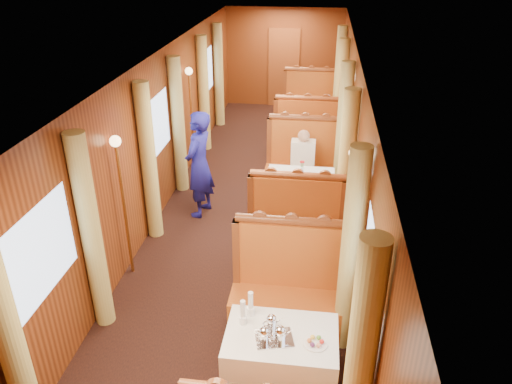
% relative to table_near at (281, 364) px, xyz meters
% --- Properties ---
extents(floor, '(3.00, 12.00, 0.01)m').
position_rel_table_near_xyz_m(floor, '(-0.75, 3.50, -0.38)').
color(floor, black).
rests_on(floor, ground).
extents(ceiling, '(3.00, 12.00, 0.01)m').
position_rel_table_near_xyz_m(ceiling, '(-0.75, 3.50, 2.12)').
color(ceiling, silver).
rests_on(ceiling, wall_left).
extents(wall_far, '(3.00, 0.01, 2.50)m').
position_rel_table_near_xyz_m(wall_far, '(-0.75, 9.50, 0.88)').
color(wall_far, brown).
rests_on(wall_far, floor).
extents(wall_left, '(0.01, 12.00, 2.50)m').
position_rel_table_near_xyz_m(wall_left, '(-2.25, 3.50, 0.88)').
color(wall_left, brown).
rests_on(wall_left, floor).
extents(wall_right, '(0.01, 12.00, 2.50)m').
position_rel_table_near_xyz_m(wall_right, '(0.75, 3.50, 0.88)').
color(wall_right, brown).
rests_on(wall_right, floor).
extents(doorway_far, '(0.80, 0.04, 2.00)m').
position_rel_table_near_xyz_m(doorway_far, '(-0.75, 9.47, 0.62)').
color(doorway_far, brown).
rests_on(doorway_far, floor).
extents(table_near, '(1.05, 0.72, 0.75)m').
position_rel_table_near_xyz_m(table_near, '(0.00, 0.00, 0.00)').
color(table_near, white).
rests_on(table_near, floor).
extents(banquette_near_aft, '(1.30, 0.55, 1.34)m').
position_rel_table_near_xyz_m(banquette_near_aft, '(0.00, 1.01, 0.05)').
color(banquette_near_aft, '#A73512').
rests_on(banquette_near_aft, floor).
extents(table_mid, '(1.05, 0.72, 0.75)m').
position_rel_table_near_xyz_m(table_mid, '(0.00, 3.50, 0.00)').
color(table_mid, white).
rests_on(table_mid, floor).
extents(banquette_mid_fwd, '(1.30, 0.55, 1.34)m').
position_rel_table_near_xyz_m(banquette_mid_fwd, '(0.00, 2.49, 0.05)').
color(banquette_mid_fwd, '#A73512').
rests_on(banquette_mid_fwd, floor).
extents(banquette_mid_aft, '(1.30, 0.55, 1.34)m').
position_rel_table_near_xyz_m(banquette_mid_aft, '(0.00, 4.51, 0.05)').
color(banquette_mid_aft, '#A73512').
rests_on(banquette_mid_aft, floor).
extents(table_far, '(1.05, 0.72, 0.75)m').
position_rel_table_near_xyz_m(table_far, '(0.00, 7.00, 0.00)').
color(table_far, white).
rests_on(table_far, floor).
extents(banquette_far_fwd, '(1.30, 0.55, 1.34)m').
position_rel_table_near_xyz_m(banquette_far_fwd, '(0.00, 5.99, 0.05)').
color(banquette_far_fwd, '#A73512').
rests_on(banquette_far_fwd, floor).
extents(banquette_far_aft, '(1.30, 0.55, 1.34)m').
position_rel_table_near_xyz_m(banquette_far_aft, '(0.00, 8.01, 0.05)').
color(banquette_far_aft, '#A73512').
rests_on(banquette_far_aft, floor).
extents(tea_tray, '(0.39, 0.33, 0.01)m').
position_rel_table_near_xyz_m(tea_tray, '(-0.06, -0.07, 0.38)').
color(tea_tray, silver).
rests_on(tea_tray, table_near).
extents(teapot_left, '(0.19, 0.16, 0.13)m').
position_rel_table_near_xyz_m(teapot_left, '(-0.15, -0.12, 0.44)').
color(teapot_left, silver).
rests_on(teapot_left, tea_tray).
extents(teapot_right, '(0.20, 0.18, 0.14)m').
position_rel_table_near_xyz_m(teapot_right, '(-0.01, -0.10, 0.44)').
color(teapot_right, silver).
rests_on(teapot_right, tea_tray).
extents(teapot_back, '(0.19, 0.17, 0.13)m').
position_rel_table_near_xyz_m(teapot_back, '(-0.10, 0.06, 0.44)').
color(teapot_back, silver).
rests_on(teapot_back, tea_tray).
extents(fruit_plate, '(0.22, 0.22, 0.05)m').
position_rel_table_near_xyz_m(fruit_plate, '(0.31, -0.08, 0.39)').
color(fruit_plate, white).
rests_on(fruit_plate, table_near).
extents(cup_inboard, '(0.08, 0.08, 0.26)m').
position_rel_table_near_xyz_m(cup_inboard, '(-0.38, 0.10, 0.48)').
color(cup_inboard, white).
rests_on(cup_inboard, table_near).
extents(cup_outboard, '(0.08, 0.08, 0.26)m').
position_rel_table_near_xyz_m(cup_outboard, '(-0.32, 0.24, 0.48)').
color(cup_outboard, white).
rests_on(cup_outboard, table_near).
extents(rose_vase_mid, '(0.06, 0.06, 0.36)m').
position_rel_table_near_xyz_m(rose_vase_mid, '(0.02, 3.49, 0.55)').
color(rose_vase_mid, silver).
rests_on(rose_vase_mid, table_mid).
extents(rose_vase_far, '(0.06, 0.06, 0.36)m').
position_rel_table_near_xyz_m(rose_vase_far, '(-0.03, 6.97, 0.55)').
color(rose_vase_far, silver).
rests_on(rose_vase_far, table_far).
extents(window_left_near, '(0.01, 1.20, 0.90)m').
position_rel_table_near_xyz_m(window_left_near, '(-2.24, 0.00, 1.07)').
color(window_left_near, '#96ADCE').
rests_on(window_left_near, wall_left).
extents(curtain_left_near_a, '(0.22, 0.22, 2.35)m').
position_rel_table_near_xyz_m(curtain_left_near_a, '(-2.13, -0.78, 0.80)').
color(curtain_left_near_a, '#CEC169').
rests_on(curtain_left_near_a, floor).
extents(curtain_left_near_b, '(0.22, 0.22, 2.35)m').
position_rel_table_near_xyz_m(curtain_left_near_b, '(-2.13, 0.78, 0.80)').
color(curtain_left_near_b, '#CEC169').
rests_on(curtain_left_near_b, floor).
extents(window_right_near, '(0.01, 1.20, 0.90)m').
position_rel_table_near_xyz_m(window_right_near, '(0.74, 0.00, 1.07)').
color(window_right_near, '#96ADCE').
rests_on(window_right_near, wall_right).
extents(curtain_right_near_a, '(0.22, 0.22, 2.35)m').
position_rel_table_near_xyz_m(curtain_right_near_a, '(0.63, -0.78, 0.80)').
color(curtain_right_near_a, '#CEC169').
rests_on(curtain_right_near_a, floor).
extents(curtain_right_near_b, '(0.22, 0.22, 2.35)m').
position_rel_table_near_xyz_m(curtain_right_near_b, '(0.63, 0.78, 0.80)').
color(curtain_right_near_b, '#CEC169').
rests_on(curtain_right_near_b, floor).
extents(window_left_mid, '(0.01, 1.20, 0.90)m').
position_rel_table_near_xyz_m(window_left_mid, '(-2.24, 3.50, 1.07)').
color(window_left_mid, '#96ADCE').
rests_on(window_left_mid, wall_left).
extents(curtain_left_mid_a, '(0.22, 0.22, 2.35)m').
position_rel_table_near_xyz_m(curtain_left_mid_a, '(-2.13, 2.72, 0.80)').
color(curtain_left_mid_a, '#CEC169').
rests_on(curtain_left_mid_a, floor).
extents(curtain_left_mid_b, '(0.22, 0.22, 2.35)m').
position_rel_table_near_xyz_m(curtain_left_mid_b, '(-2.13, 4.28, 0.80)').
color(curtain_left_mid_b, '#CEC169').
rests_on(curtain_left_mid_b, floor).
extents(window_right_mid, '(0.01, 1.20, 0.90)m').
position_rel_table_near_xyz_m(window_right_mid, '(0.74, 3.50, 1.07)').
color(window_right_mid, '#96ADCE').
rests_on(window_right_mid, wall_right).
extents(curtain_right_mid_a, '(0.22, 0.22, 2.35)m').
position_rel_table_near_xyz_m(curtain_right_mid_a, '(0.63, 2.72, 0.80)').
color(curtain_right_mid_a, '#CEC169').
rests_on(curtain_right_mid_a, floor).
extents(curtain_right_mid_b, '(0.22, 0.22, 2.35)m').
position_rel_table_near_xyz_m(curtain_right_mid_b, '(0.63, 4.28, 0.80)').
color(curtain_right_mid_b, '#CEC169').
rests_on(curtain_right_mid_b, floor).
extents(window_left_far, '(0.01, 1.20, 0.90)m').
position_rel_table_near_xyz_m(window_left_far, '(-2.24, 7.00, 1.07)').
color(window_left_far, '#96ADCE').
rests_on(window_left_far, wall_left).
extents(curtain_left_far_a, '(0.22, 0.22, 2.35)m').
position_rel_table_near_xyz_m(curtain_left_far_a, '(-2.13, 6.22, 0.80)').
color(curtain_left_far_a, '#CEC169').
rests_on(curtain_left_far_a, floor).
extents(curtain_left_far_b, '(0.22, 0.22, 2.35)m').
position_rel_table_near_xyz_m(curtain_left_far_b, '(-2.13, 7.78, 0.80)').
color(curtain_left_far_b, '#CEC169').
rests_on(curtain_left_far_b, floor).
extents(window_right_far, '(0.01, 1.20, 0.90)m').
position_rel_table_near_xyz_m(window_right_far, '(0.74, 7.00, 1.07)').
color(window_right_far, '#96ADCE').
rests_on(window_right_far, wall_right).
extents(curtain_right_far_a, '(0.22, 0.22, 2.35)m').
position_rel_table_near_xyz_m(curtain_right_far_a, '(0.63, 6.22, 0.80)').
color(curtain_right_far_a, '#CEC169').
rests_on(curtain_right_far_a, floor).
extents(curtain_right_far_b, '(0.22, 0.22, 2.35)m').
position_rel_table_near_xyz_m(curtain_right_far_b, '(0.63, 7.78, 0.80)').
color(curtain_right_far_b, '#CEC169').
rests_on(curtain_right_far_b, floor).
extents(sconce_left_fore, '(0.14, 0.14, 1.95)m').
position_rel_table_near_xyz_m(sconce_left_fore, '(-2.15, 1.75, 1.01)').
color(sconce_left_fore, '#BF8C3F').
rests_on(sconce_left_fore, floor).
extents(sconce_right_fore, '(0.14, 0.14, 1.95)m').
position_rel_table_near_xyz_m(sconce_right_fore, '(0.65, 1.75, 1.01)').
color(sconce_right_fore, '#BF8C3F').
rests_on(sconce_right_fore, floor).
extents(sconce_left_aft, '(0.14, 0.14, 1.95)m').
position_rel_table_near_xyz_m(sconce_left_aft, '(-2.15, 5.25, 1.01)').
color(sconce_left_aft, '#BF8C3F').
rests_on(sconce_left_aft, floor).
extents(sconce_right_aft, '(0.14, 0.14, 1.95)m').
position_rel_table_near_xyz_m(sconce_right_aft, '(0.65, 5.25, 1.01)').
color(sconce_right_aft, '#BF8C3F').
rests_on(sconce_right_aft, floor).
extents(steward, '(0.54, 0.70, 1.72)m').
position_rel_table_near_xyz_m(steward, '(-1.59, 3.44, 0.49)').
color(steward, navy).
rests_on(steward, floor).
extents(passenger, '(0.40, 0.44, 0.76)m').
position_rel_table_near_xyz_m(passenger, '(-0.00, 4.23, 0.37)').
color(passenger, beige).
rests_on(passenger, banquette_mid_aft).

